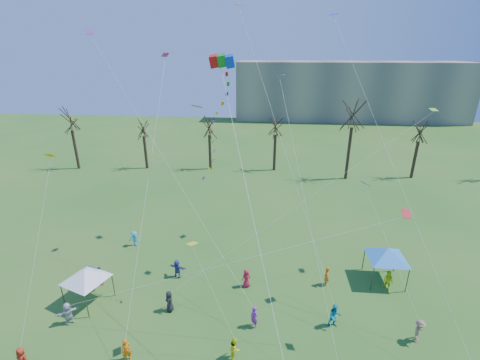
# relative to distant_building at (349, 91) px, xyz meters

# --- Properties ---
(distant_building) EXTENTS (60.00, 14.00, 15.00)m
(distant_building) POSITION_rel_distant_building_xyz_m (0.00, 0.00, 0.00)
(distant_building) COLOR gray
(distant_building) RESTS_ON ground
(bare_tree_row) EXTENTS (69.18, 8.73, 12.18)m
(bare_tree_row) POSITION_rel_distant_building_xyz_m (-19.44, -46.05, -0.40)
(bare_tree_row) COLOR black
(bare_tree_row) RESTS_ON ground
(big_box_kite) EXTENTS (3.57, 7.39, 20.51)m
(big_box_kite) POSITION_rel_distant_building_xyz_m (-24.10, -73.48, 5.65)
(big_box_kite) COLOR red
(big_box_kite) RESTS_ON ground
(canopy_tent_white) EXTENTS (3.64, 3.64, 2.91)m
(canopy_tent_white) POSITION_rel_distant_building_xyz_m (-34.16, -75.85, -5.03)
(canopy_tent_white) COLOR #3F3F44
(canopy_tent_white) RESTS_ON ground
(canopy_tent_blue) EXTENTS (4.17, 4.17, 3.13)m
(canopy_tent_blue) POSITION_rel_distant_building_xyz_m (-10.84, -71.11, -4.85)
(canopy_tent_blue) COLOR #3F3F44
(canopy_tent_blue) RESTS_ON ground
(festival_crowd) EXTENTS (27.32, 14.62, 1.85)m
(festival_crowd) POSITION_rel_distant_building_xyz_m (-22.85, -76.29, -6.66)
(festival_crowd) COLOR #B42916
(festival_crowd) RESTS_ON ground
(small_kites_aloft) EXTENTS (29.35, 17.10, 30.86)m
(small_kites_aloft) POSITION_rel_distant_building_xyz_m (-22.97, -71.06, 5.89)
(small_kites_aloft) COLOR #DBA00B
(small_kites_aloft) RESTS_ON ground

